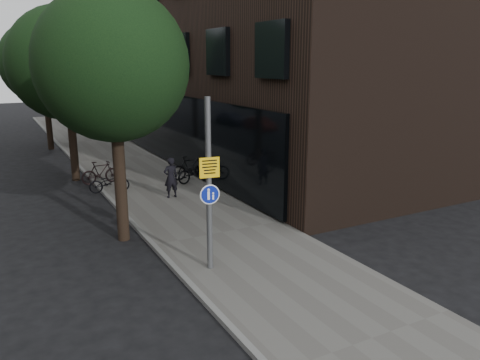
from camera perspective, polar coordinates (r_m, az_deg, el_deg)
ground at (r=12.25m, az=3.82°, el=-11.94°), size 120.00×120.00×0.00m
sidewalk at (r=20.92m, az=-10.27°, el=-0.73°), size 4.50×60.00×0.12m
curb_edge at (r=20.37m, az=-16.28°, el=-1.48°), size 0.15×60.00×0.13m
building_right_dark_brick at (r=34.61m, az=-3.82°, el=20.26°), size 12.00×40.00×18.00m
street_tree_near at (r=14.31m, az=-15.07°, el=12.63°), size 4.40×4.40×7.50m
street_tree_mid at (r=22.66m, az=-20.29°, el=12.72°), size 5.00×5.00×7.80m
street_tree_far at (r=31.59m, az=-22.79°, el=12.71°), size 5.00×5.00×7.80m
signpost at (r=11.80m, az=-3.83°, el=-0.63°), size 0.51×0.15×4.46m
pedestrian at (r=18.68m, az=-8.43°, el=0.30°), size 0.62×0.43×1.62m
parked_bike_facade_near at (r=21.04m, az=-5.50°, el=1.09°), size 1.99×1.15×0.99m
parked_bike_facade_far at (r=21.54m, az=-6.09°, el=1.53°), size 1.84×0.53×1.10m
parked_bike_curb_near at (r=20.04m, az=-15.65°, el=-0.27°), size 1.69×0.80×0.85m
parked_bike_curb_far at (r=21.54m, az=-16.63°, el=0.89°), size 1.72×0.60×1.02m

